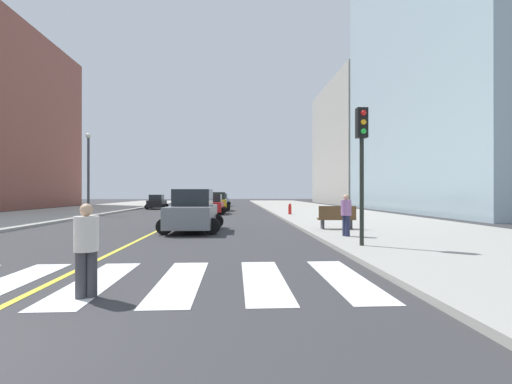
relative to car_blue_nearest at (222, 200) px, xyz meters
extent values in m
cube|color=#9E9B93|center=(10.29, -28.83, -0.77)|extent=(10.00, 120.00, 0.15)
cube|color=silver|center=(-2.81, -44.83, -0.84)|extent=(0.90, 4.00, 0.01)
cube|color=silver|center=(-1.01, -44.83, -0.84)|extent=(0.90, 4.00, 0.01)
cube|color=silver|center=(0.79, -44.83, -0.84)|extent=(0.90, 4.00, 0.01)
cube|color=silver|center=(2.59, -44.83, -0.84)|extent=(0.90, 4.00, 0.01)
cube|color=silver|center=(4.39, -44.83, -0.84)|extent=(0.90, 4.00, 0.01)
cube|color=yellow|center=(-1.91, -8.83, -0.84)|extent=(0.16, 80.00, 0.01)
cube|color=#9E9B93|center=(26.86, 9.62, 9.52)|extent=(18.00, 24.00, 20.72)
cube|color=#2D479E|center=(0.00, -0.06, -0.18)|extent=(2.00, 4.11, 0.86)
cube|color=#1E2328|center=(0.01, 0.18, 0.60)|extent=(1.63, 2.08, 0.73)
cylinder|color=black|center=(-0.99, -1.27, -0.52)|extent=(0.66, 0.24, 0.65)
cylinder|color=black|center=(0.87, -1.35, -0.52)|extent=(0.66, 0.24, 0.65)
cylinder|color=black|center=(-0.88, 1.23, -0.52)|extent=(0.66, 0.24, 0.65)
cylinder|color=black|center=(0.98, 1.15, -0.52)|extent=(0.66, 0.24, 0.65)
cube|color=black|center=(-7.22, -9.28, -0.22)|extent=(1.82, 3.83, 0.81)
cube|color=#1E2328|center=(-7.21, -9.50, 0.50)|extent=(1.50, 1.93, 0.68)
cylinder|color=black|center=(-6.38, -8.08, -0.54)|extent=(0.62, 0.22, 0.61)
cylinder|color=black|center=(-8.13, -8.13, -0.54)|extent=(0.62, 0.22, 0.61)
cylinder|color=black|center=(-6.31, -10.42, -0.54)|extent=(0.62, 0.22, 0.61)
cylinder|color=black|center=(-8.06, -10.48, -0.54)|extent=(0.62, 0.22, 0.61)
cube|color=red|center=(-0.06, -19.83, -0.19)|extent=(1.90, 4.02, 0.85)
cube|color=#1E2328|center=(-0.05, -19.60, 0.57)|extent=(1.57, 2.03, 0.72)
cylinder|color=black|center=(-1.01, -21.04, -0.52)|extent=(0.65, 0.23, 0.64)
cylinder|color=black|center=(0.82, -21.09, -0.52)|extent=(0.65, 0.23, 0.64)
cylinder|color=black|center=(-0.94, -18.58, -0.52)|extent=(0.65, 0.23, 0.64)
cylinder|color=black|center=(0.89, -18.63, -0.52)|extent=(0.65, 0.23, 0.64)
cube|color=slate|center=(-0.13, -34.61, -0.08)|extent=(2.19, 4.69, 1.00)
cube|color=#1E2328|center=(-0.13, -34.34, 0.81)|extent=(1.81, 2.36, 0.84)
cylinder|color=black|center=(-1.23, -36.03, -0.47)|extent=(0.76, 0.26, 0.75)
cylinder|color=black|center=(0.91, -36.07, -0.47)|extent=(0.76, 0.26, 0.75)
cylinder|color=black|center=(-1.18, -33.15, -0.47)|extent=(0.76, 0.26, 0.75)
cylinder|color=black|center=(0.97, -33.19, -0.47)|extent=(0.76, 0.26, 0.75)
cube|color=gold|center=(0.06, -13.84, -0.12)|extent=(2.08, 4.46, 0.95)
cube|color=#1E2328|center=(0.06, -13.57, 0.73)|extent=(1.73, 2.24, 0.80)
cylinder|color=black|center=(-0.93, -15.23, -0.49)|extent=(0.72, 0.24, 0.72)
cylinder|color=black|center=(1.11, -15.19, -0.49)|extent=(0.72, 0.24, 0.72)
cylinder|color=black|center=(-0.98, -12.49, -0.49)|extent=(0.72, 0.24, 0.72)
cylinder|color=black|center=(1.06, -12.45, -0.49)|extent=(0.72, 0.24, 0.72)
cylinder|color=black|center=(6.18, -40.84, 1.10)|extent=(0.14, 0.14, 3.58)
cube|color=black|center=(6.18, -40.84, 3.39)|extent=(0.36, 0.28, 1.00)
sphere|color=red|center=(6.18, -41.02, 3.69)|extent=(0.18, 0.18, 0.18)
sphere|color=orange|center=(6.18, -41.02, 3.39)|extent=(0.18, 0.18, 0.18)
sphere|color=green|center=(6.18, -41.02, 3.09)|extent=(0.18, 0.18, 0.18)
cube|color=brown|center=(6.89, -35.26, -0.21)|extent=(1.82, 0.65, 0.08)
cube|color=brown|center=(6.88, -35.50, 0.13)|extent=(1.80, 0.15, 0.60)
cube|color=#2D2D33|center=(6.21, -35.23, -0.47)|extent=(0.12, 0.48, 0.44)
cube|color=#2D2D33|center=(7.56, -35.30, -0.47)|extent=(0.12, 0.48, 0.44)
cylinder|color=#38383D|center=(-0.64, -45.98, -0.42)|extent=(0.19, 0.19, 0.85)
cylinder|color=#38383D|center=(-0.80, -46.06, -0.42)|extent=(0.19, 0.19, 0.85)
cylinder|color=beige|center=(-0.72, -46.02, 0.32)|extent=(0.42, 0.42, 0.63)
sphere|color=tan|center=(-0.72, -46.02, 0.75)|extent=(0.23, 0.23, 0.23)
cylinder|color=#232847|center=(6.43, -38.16, -0.28)|extent=(0.19, 0.19, 0.83)
cylinder|color=#232847|center=(6.49, -38.32, -0.28)|extent=(0.19, 0.19, 0.83)
cylinder|color=#99669E|center=(6.46, -38.24, 0.45)|extent=(0.42, 0.42, 0.63)
sphere|color=tan|center=(6.46, -38.24, 0.88)|extent=(0.23, 0.23, 0.23)
cylinder|color=red|center=(6.43, -23.17, -0.34)|extent=(0.26, 0.26, 0.70)
sphere|color=red|center=(6.43, -23.17, 0.09)|extent=(0.22, 0.22, 0.22)
cylinder|color=#38383D|center=(-10.53, -20.90, 2.55)|extent=(0.20, 0.20, 6.48)
sphere|color=silver|center=(-10.53, -20.90, 5.93)|extent=(0.44, 0.44, 0.44)
camera|label=1|loc=(1.97, -52.79, 1.06)|focal=25.66mm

